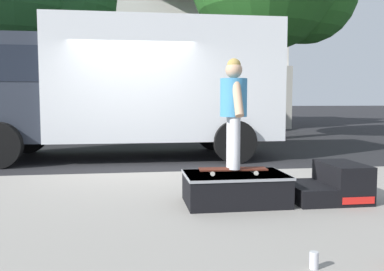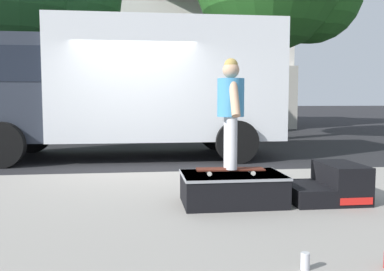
% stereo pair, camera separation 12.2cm
% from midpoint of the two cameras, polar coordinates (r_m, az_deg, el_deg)
% --- Properties ---
extents(ground_plane, '(140.00, 140.00, 0.00)m').
position_cam_midpoint_polar(ground_plane, '(7.51, -8.44, -5.31)').
color(ground_plane, black).
extents(sidewalk_slab, '(50.00, 5.00, 0.12)m').
position_cam_midpoint_polar(sidewalk_slab, '(4.57, -8.64, -11.30)').
color(sidewalk_slab, gray).
rests_on(sidewalk_slab, ground).
extents(skate_box, '(1.18, 0.76, 0.36)m').
position_cam_midpoint_polar(skate_box, '(4.90, 5.25, -7.12)').
color(skate_box, black).
rests_on(skate_box, sidewalk_slab).
extents(kicker_ramp, '(0.88, 0.76, 0.45)m').
position_cam_midpoint_polar(kicker_ramp, '(5.30, 18.02, -6.48)').
color(kicker_ramp, black).
rests_on(kicker_ramp, sidewalk_slab).
extents(skateboard, '(0.79, 0.24, 0.07)m').
position_cam_midpoint_polar(skateboard, '(4.81, 4.93, -4.66)').
color(skateboard, '#4C1E14').
rests_on(skateboard, skate_box).
extents(skater_kid, '(0.31, 0.65, 1.26)m').
position_cam_midpoint_polar(skater_kid, '(4.74, 5.00, 4.31)').
color(skater_kid, silver).
rests_on(skater_kid, skateboard).
extents(soda_can_b, '(0.07, 0.07, 0.13)m').
position_cam_midpoint_polar(soda_can_b, '(3.22, 15.35, -16.23)').
color(soda_can_b, silver).
rests_on(soda_can_b, sidewalk_slab).
extents(box_truck, '(6.91, 2.63, 3.05)m').
position_cam_midpoint_polar(box_truck, '(9.60, -10.13, 7.11)').
color(box_truck, silver).
rests_on(box_truck, ground).
extents(house_behind, '(9.54, 8.23, 8.40)m').
position_cam_midpoint_polar(house_behind, '(22.13, -1.73, 12.58)').
color(house_behind, silver).
rests_on(house_behind, ground).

